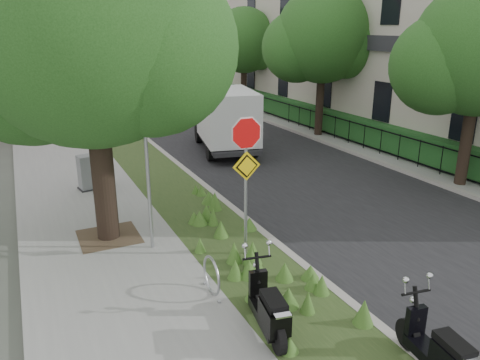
# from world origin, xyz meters

# --- Properties ---
(ground) EXTENTS (120.00, 120.00, 0.00)m
(ground) POSITION_xyz_m (0.00, 0.00, 0.00)
(ground) COLOR #4C5147
(ground) RESTS_ON ground
(sidewalk_near) EXTENTS (3.50, 60.00, 0.12)m
(sidewalk_near) POSITION_xyz_m (-4.25, 10.00, 0.06)
(sidewalk_near) COLOR gray
(sidewalk_near) RESTS_ON ground
(verge) EXTENTS (2.00, 60.00, 0.12)m
(verge) POSITION_xyz_m (-1.50, 10.00, 0.06)
(verge) COLOR #29411B
(verge) RESTS_ON ground
(kerb_near) EXTENTS (0.20, 60.00, 0.13)m
(kerb_near) POSITION_xyz_m (-0.50, 10.00, 0.07)
(kerb_near) COLOR #9E9991
(kerb_near) RESTS_ON ground
(road) EXTENTS (7.00, 60.00, 0.01)m
(road) POSITION_xyz_m (3.00, 10.00, 0.01)
(road) COLOR black
(road) RESTS_ON ground
(kerb_far) EXTENTS (0.20, 60.00, 0.13)m
(kerb_far) POSITION_xyz_m (6.50, 10.00, 0.07)
(kerb_far) COLOR #9E9991
(kerb_far) RESTS_ON ground
(footpath_far) EXTENTS (3.20, 60.00, 0.12)m
(footpath_far) POSITION_xyz_m (8.20, 10.00, 0.06)
(footpath_far) COLOR gray
(footpath_far) RESTS_ON ground
(street_tree_main) EXTENTS (6.21, 5.54, 7.66)m
(street_tree_main) POSITION_xyz_m (-4.08, 2.86, 4.80)
(street_tree_main) COLOR black
(street_tree_main) RESTS_ON ground
(bare_post) EXTENTS (0.08, 0.08, 4.00)m
(bare_post) POSITION_xyz_m (-3.20, 1.80, 2.12)
(bare_post) COLOR #A5A8AD
(bare_post) RESTS_ON ground
(bike_hoop) EXTENTS (0.06, 0.78, 0.77)m
(bike_hoop) POSITION_xyz_m (-2.70, -0.60, 0.50)
(bike_hoop) COLOR #A5A8AD
(bike_hoop) RESTS_ON ground
(sign_assembly) EXTENTS (0.94, 0.08, 3.22)m
(sign_assembly) POSITION_xyz_m (-1.40, 0.58, 2.33)
(sign_assembly) COLOR #A5A8AD
(sign_assembly) RESTS_ON ground
(fence_far) EXTENTS (0.04, 24.00, 1.00)m
(fence_far) POSITION_xyz_m (7.20, 10.00, 0.67)
(fence_far) COLOR black
(fence_far) RESTS_ON ground
(hedge_far) EXTENTS (1.00, 24.00, 1.10)m
(hedge_far) POSITION_xyz_m (7.90, 10.00, 0.67)
(hedge_far) COLOR #1C4F1F
(hedge_far) RESTS_ON footpath_far
(terrace_houses) EXTENTS (7.40, 26.40, 8.20)m
(terrace_houses) POSITION_xyz_m (11.49, 10.00, 4.16)
(terrace_houses) COLOR #BDB3A1
(terrace_houses) RESTS_ON ground
(far_tree_a) EXTENTS (4.60, 4.10, 6.22)m
(far_tree_a) POSITION_xyz_m (6.94, 2.05, 4.13)
(far_tree_a) COLOR black
(far_tree_a) RESTS_ON ground
(far_tree_b) EXTENTS (4.83, 4.31, 6.56)m
(far_tree_b) POSITION_xyz_m (6.94, 10.05, 4.37)
(far_tree_b) COLOR black
(far_tree_b) RESTS_ON ground
(far_tree_c) EXTENTS (4.37, 3.89, 5.93)m
(far_tree_c) POSITION_xyz_m (6.94, 18.04, 3.95)
(far_tree_c) COLOR black
(far_tree_c) RESTS_ON ground
(scooter_near) EXTENTS (0.56, 1.72, 0.82)m
(scooter_near) POSITION_xyz_m (-2.33, -2.21, 0.52)
(scooter_near) COLOR black
(scooter_near) RESTS_ON ground
(scooter_far) EXTENTS (0.50, 1.68, 0.80)m
(scooter_far) POSITION_xyz_m (-0.63, -4.16, 0.51)
(scooter_far) COLOR black
(scooter_far) RESTS_ON ground
(box_truck) EXTENTS (2.86, 5.14, 2.20)m
(box_truck) POSITION_xyz_m (2.00, 9.46, 1.43)
(box_truck) COLOR #262628
(box_truck) RESTS_ON ground
(utility_cabinet) EXTENTS (0.88, 0.66, 1.07)m
(utility_cabinet) POSITION_xyz_m (-3.80, 6.64, 0.63)
(utility_cabinet) COLOR #262628
(utility_cabinet) RESTS_ON ground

